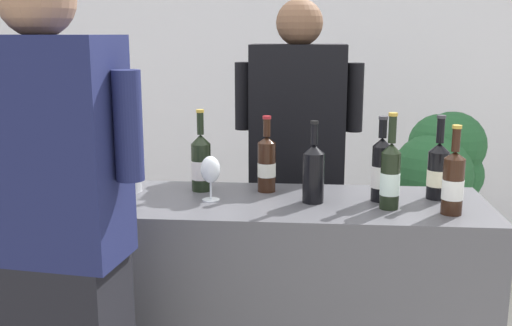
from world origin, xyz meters
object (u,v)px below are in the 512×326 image
wine_bottle_2 (313,172)px  wine_glass (210,171)px  wine_bottle_4 (390,175)px  person_guest (57,268)px  wine_bottle_5 (267,163)px  wine_bottle_6 (453,182)px  wine_bottle_1 (201,163)px  wine_bottle_0 (438,170)px  ice_bucket (119,168)px  potted_shrub (442,171)px  person_server (297,184)px  wine_bottle_3 (381,169)px

wine_bottle_2 → wine_glass: bearing=-179.0°
wine_bottle_4 → wine_glass: size_ratio=2.04×
wine_bottle_2 → person_guest: person_guest is taller
wine_bottle_5 → wine_bottle_6: size_ratio=0.97×
wine_bottle_4 → wine_bottle_6: size_ratio=1.11×
wine_bottle_1 → wine_bottle_2: bearing=-16.7°
wine_bottle_0 → wine_bottle_1: wine_bottle_1 is taller
ice_bucket → wine_bottle_2: bearing=-7.1°
wine_glass → potted_shrub: potted_shrub is taller
ice_bucket → person_server: bearing=32.6°
wine_bottle_0 → potted_shrub: bearing=76.4°
wine_bottle_2 → ice_bucket: size_ratio=1.66×
wine_bottle_5 → wine_glass: size_ratio=1.78×
wine_bottle_6 → person_guest: bearing=-158.1°
wine_bottle_2 → person_server: bearing=97.1°
wine_bottle_4 → wine_bottle_1: bearing=164.9°
wine_bottle_1 → potted_shrub: 1.74m
wine_bottle_2 → wine_bottle_3: (0.26, 0.04, 0.01)m
wine_bottle_5 → wine_bottle_4: bearing=-23.9°
person_server → wine_bottle_1: bearing=-132.6°
wine_bottle_3 → wine_bottle_5: (-0.45, 0.11, -0.01)m
wine_bottle_5 → person_guest: bearing=-126.9°
wine_bottle_0 → ice_bucket: 1.29m
wine_bottle_1 → ice_bucket: 0.34m
person_server → person_guest: 1.38m
wine_bottle_0 → wine_bottle_4: size_ratio=0.92×
wine_bottle_0 → wine_bottle_6: (0.01, -0.21, 0.00)m
person_server → potted_shrub: bearing=41.2°
wine_bottle_0 → wine_bottle_2: (-0.49, -0.09, 0.01)m
wine_bottle_5 → ice_bucket: (-0.61, -0.05, -0.02)m
wine_bottle_4 → potted_shrub: 1.50m
wine_bottle_0 → wine_bottle_2: bearing=-169.1°
wine_bottle_6 → wine_glass: 0.91m
wine_bottle_6 → person_server: (-0.57, 0.68, -0.19)m
wine_bottle_1 → wine_bottle_0: bearing=-2.7°
wine_bottle_6 → wine_bottle_3: bearing=147.2°
wine_bottle_2 → ice_bucket: wine_bottle_2 is taller
wine_bottle_3 → wine_bottle_6: bearing=-32.8°
wine_bottle_1 → potted_shrub: bearing=43.3°
person_server → wine_glass: bearing=-119.9°
wine_bottle_2 → wine_glass: (-0.40, -0.01, -0.00)m
person_guest → wine_bottle_2: bearing=38.9°
wine_bottle_0 → person_server: 0.76m
wine_bottle_6 → person_server: 0.91m
wine_bottle_1 → ice_bucket: wine_bottle_1 is taller
wine_bottle_1 → wine_bottle_5: bearing=1.9°
wine_bottle_2 → wine_bottle_5: size_ratio=1.01×
wine_bottle_5 → wine_glass: (-0.21, -0.16, -0.00)m
wine_bottle_5 → ice_bucket: 0.61m
wine_bottle_6 → wine_bottle_0: bearing=92.9°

